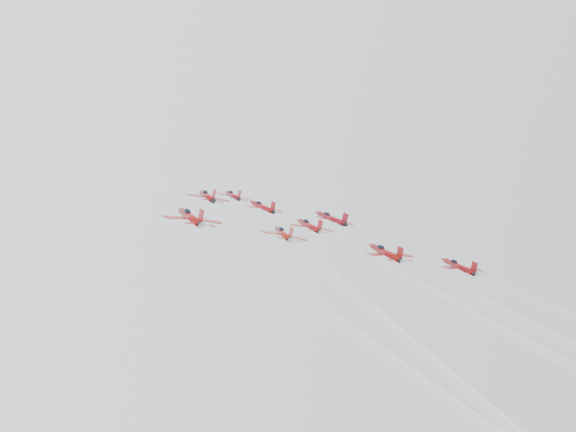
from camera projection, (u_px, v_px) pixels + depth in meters
name	position (u px, v px, depth m)	size (l,w,h in m)	color
jet_lead	(233.00, 195.00, 169.54)	(8.85, 11.34, 7.15)	#A40F21
jet_row2_left	(207.00, 196.00, 156.42)	(10.20, 13.07, 8.24)	#A00F11
jet_row2_center	(262.00, 207.00, 160.78)	(9.00, 11.54, 7.27)	#AC1014
jet_row2_right	(331.00, 218.00, 169.73)	(10.36, 13.28, 8.37)	maroon
jet_center	(442.00, 294.00, 105.08)	(9.62, 90.90, 53.53)	#A91015
jet_rear_farleft	(321.00, 317.00, 75.81)	(10.60, 100.16, 58.99)	#A91110
jet_rear_left	(418.00, 313.00, 88.61)	(8.95, 84.58, 49.81)	#A61F0F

